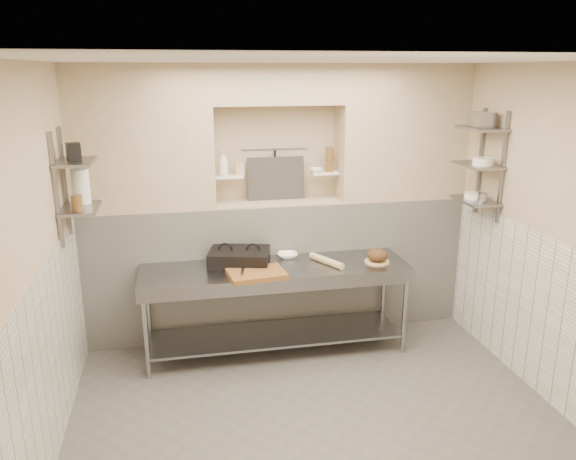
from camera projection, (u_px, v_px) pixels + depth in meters
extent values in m
cube|color=#5C5751|center=(318.00, 423.00, 4.59)|extent=(4.00, 3.90, 0.10)
cube|color=silver|center=(324.00, 52.00, 3.79)|extent=(4.00, 3.90, 0.10)
cube|color=tan|center=(28.00, 275.00, 3.80)|extent=(0.10, 3.90, 2.80)
cube|color=tan|center=(563.00, 240.00, 4.58)|extent=(0.10, 3.90, 2.80)
cube|color=tan|center=(274.00, 198.00, 6.07)|extent=(4.00, 0.10, 2.80)
cube|color=tan|center=(444.00, 408.00, 2.31)|extent=(4.00, 0.10, 2.80)
cube|color=silver|center=(278.00, 266.00, 6.03)|extent=(4.00, 0.40, 1.40)
cube|color=tan|center=(278.00, 202.00, 5.83)|extent=(1.30, 0.40, 0.02)
cube|color=tan|center=(142.00, 138.00, 5.39)|extent=(1.35, 0.40, 1.40)
cube|color=tan|center=(401.00, 132.00, 5.90)|extent=(1.35, 0.40, 1.40)
cube|color=tan|center=(277.00, 84.00, 5.51)|extent=(1.30, 0.40, 0.40)
cube|color=silver|center=(49.00, 366.00, 4.00)|extent=(0.02, 3.90, 1.40)
cube|color=silver|center=(546.00, 319.00, 4.76)|extent=(0.02, 3.90, 1.40)
cube|color=white|center=(229.00, 176.00, 5.66)|extent=(0.28, 0.16, 0.02)
cube|color=white|center=(325.00, 173.00, 5.85)|extent=(0.28, 0.16, 0.02)
cylinder|color=gray|center=(275.00, 148.00, 5.85)|extent=(0.70, 0.02, 0.02)
cylinder|color=black|center=(275.00, 164.00, 5.87)|extent=(0.02, 0.02, 0.30)
cube|color=#383330|center=(276.00, 178.00, 5.86)|extent=(0.60, 0.08, 0.45)
cube|color=slate|center=(65.00, 182.00, 4.88)|extent=(0.03, 0.03, 0.95)
cube|color=slate|center=(56.00, 191.00, 4.50)|extent=(0.03, 0.03, 0.95)
cube|color=slate|center=(80.00, 209.00, 4.77)|extent=(0.30, 0.50, 0.02)
cube|color=slate|center=(75.00, 162.00, 4.66)|extent=(0.30, 0.50, 0.03)
cube|color=slate|center=(480.00, 161.00, 5.62)|extent=(0.03, 0.03, 1.05)
cube|color=slate|center=(503.00, 168.00, 5.24)|extent=(0.03, 0.03, 1.05)
cube|color=slate|center=(475.00, 201.00, 5.50)|extent=(0.30, 0.50, 0.02)
cube|color=slate|center=(478.00, 165.00, 5.41)|extent=(0.30, 0.50, 0.02)
cube|color=slate|center=(482.00, 128.00, 5.31)|extent=(0.30, 0.50, 0.03)
cube|color=gray|center=(275.00, 269.00, 5.44)|extent=(2.60, 0.70, 0.04)
cube|color=gray|center=(276.00, 334.00, 5.63)|extent=(2.45, 0.60, 0.03)
cube|color=gray|center=(282.00, 287.00, 5.14)|extent=(2.60, 0.02, 0.12)
cylinder|color=gray|center=(146.00, 336.00, 5.05)|extent=(0.04, 0.04, 0.86)
cylinder|color=gray|center=(148.00, 310.00, 5.60)|extent=(0.04, 0.04, 0.86)
cylinder|color=gray|center=(404.00, 313.00, 5.53)|extent=(0.04, 0.04, 0.86)
cylinder|color=gray|center=(383.00, 291.00, 6.07)|extent=(0.04, 0.04, 0.86)
cube|color=black|center=(240.00, 260.00, 5.46)|extent=(0.66, 0.54, 0.10)
cube|color=black|center=(239.00, 253.00, 5.43)|extent=(0.66, 0.54, 0.05)
cube|color=brown|center=(257.00, 274.00, 5.17)|extent=(0.56, 0.42, 0.05)
cube|color=gray|center=(256.00, 267.00, 5.28)|extent=(0.25, 0.06, 0.01)
cylinder|color=gray|center=(243.00, 270.00, 5.17)|extent=(0.07, 0.28, 0.03)
imported|color=white|center=(287.00, 255.00, 5.68)|extent=(0.22, 0.22, 0.05)
cylinder|color=beige|center=(326.00, 261.00, 5.49)|extent=(0.26, 0.42, 0.07)
cylinder|color=beige|center=(377.00, 262.00, 5.55)|extent=(0.25, 0.25, 0.01)
ellipsoid|color=#4C2D19|center=(377.00, 255.00, 5.53)|extent=(0.20, 0.20, 0.12)
imported|color=white|center=(223.00, 163.00, 5.58)|extent=(0.10, 0.10, 0.25)
cube|color=tan|center=(240.00, 169.00, 5.65)|extent=(0.09, 0.09, 0.13)
imported|color=white|center=(316.00, 170.00, 5.81)|extent=(0.17, 0.17, 0.04)
cylinder|color=brown|center=(331.00, 160.00, 5.82)|extent=(0.07, 0.07, 0.24)
cylinder|color=brown|center=(329.00, 159.00, 5.81)|extent=(0.07, 0.07, 0.26)
cylinder|color=white|center=(331.00, 166.00, 5.84)|extent=(0.06, 0.06, 0.11)
cylinder|color=white|center=(81.00, 186.00, 4.87)|extent=(0.15, 0.15, 0.30)
cylinder|color=brown|center=(77.00, 203.00, 4.62)|extent=(0.09, 0.09, 0.13)
cube|color=black|center=(74.00, 152.00, 4.60)|extent=(0.13, 0.13, 0.15)
cylinder|color=white|center=(474.00, 196.00, 5.51)|extent=(0.19, 0.19, 0.06)
cylinder|color=gray|center=(482.00, 198.00, 5.37)|extent=(0.09, 0.09, 0.09)
cylinder|color=white|center=(483.00, 161.00, 5.32)|extent=(0.19, 0.19, 0.07)
cube|color=gray|center=(482.00, 119.00, 5.30)|extent=(0.18, 0.22, 0.14)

